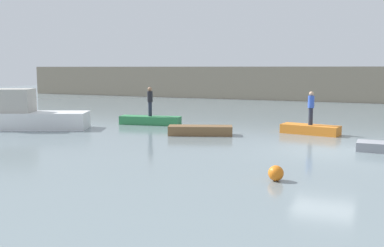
% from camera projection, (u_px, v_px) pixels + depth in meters
% --- Properties ---
extents(ground_plane, '(120.00, 120.00, 0.00)m').
position_uv_depth(ground_plane, '(325.00, 151.00, 18.28)').
color(ground_plane, slate).
extents(embankment_wall, '(80.00, 1.20, 3.49)m').
position_uv_depth(embankment_wall, '(362.00, 85.00, 43.14)').
color(embankment_wall, gray).
rests_on(embankment_wall, ground_plane).
extents(motorboat, '(6.14, 4.15, 2.23)m').
position_uv_depth(motorboat, '(29.00, 115.00, 24.77)').
color(motorboat, white).
rests_on(motorboat, ground_plane).
extents(rowboat_green, '(3.76, 1.51, 0.50)m').
position_uv_depth(rowboat_green, '(150.00, 120.00, 26.68)').
color(rowboat_green, '#2D7F47').
rests_on(rowboat_green, ground_plane).
extents(rowboat_brown, '(3.35, 2.02, 0.47)m').
position_uv_depth(rowboat_brown, '(200.00, 130.00, 22.53)').
color(rowboat_brown, brown).
rests_on(rowboat_brown, ground_plane).
extents(rowboat_orange, '(3.04, 1.50, 0.47)m').
position_uv_depth(rowboat_orange, '(310.00, 129.00, 22.91)').
color(rowboat_orange, orange).
rests_on(rowboat_orange, ground_plane).
extents(person_dark_shirt, '(0.32, 0.32, 1.75)m').
position_uv_depth(person_dark_shirt, '(150.00, 100.00, 26.52)').
color(person_dark_shirt, '#232838').
rests_on(person_dark_shirt, rowboat_green).
extents(person_blue_shirt, '(0.32, 0.32, 1.72)m').
position_uv_depth(person_blue_shirt, '(311.00, 106.00, 22.76)').
color(person_blue_shirt, '#232838').
rests_on(person_blue_shirt, rowboat_orange).
extents(mooring_buoy, '(0.47, 0.47, 0.47)m').
position_uv_depth(mooring_buoy, '(276.00, 173.00, 13.42)').
color(mooring_buoy, orange).
rests_on(mooring_buoy, ground_plane).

